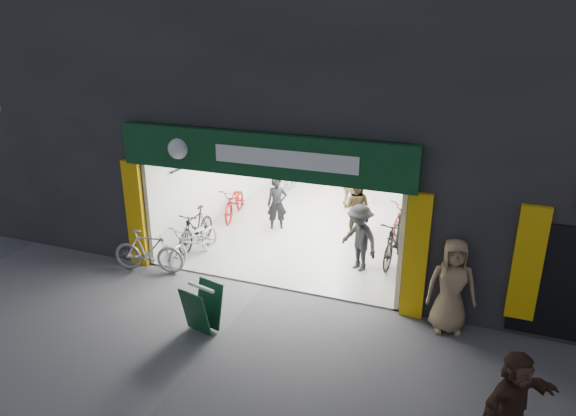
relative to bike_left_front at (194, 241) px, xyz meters
The scene contains 17 objects.
ground 2.25m from the bike_left_front, 15.91° to the right, with size 60.00×60.00×0.00m, color #56565B.
building 6.54m from the bike_left_front, 55.51° to the left, with size 17.00×10.27×8.00m.
bike_left_front is the anchor object (origin of this frame).
bike_left_midfront 0.80m from the bike_left_front, 117.85° to the left, with size 0.49×1.75×1.05m, color black.
bike_left_midback 3.02m from the bike_left_front, 97.53° to the left, with size 0.66×1.89×0.99m, color maroon.
bike_left_back 5.65m from the bike_left_front, 87.46° to the left, with size 0.47×1.66×1.00m, color #A8A9AD.
bike_right_front 4.90m from the bike_left_front, 19.96° to the left, with size 0.55×1.95×1.17m, color black.
bike_right_mid 5.98m from the bike_left_front, 40.55° to the left, with size 0.64×1.84×0.97m, color maroon.
bike_right_back 5.78m from the bike_left_front, 37.25° to the left, with size 0.45×1.59×0.95m, color #ACABB0.
parked_bike 1.14m from the bike_left_front, 127.70° to the right, with size 0.49×1.74×1.05m, color #A2A2A6.
customer_a 2.82m from the bike_left_front, 65.99° to the left, with size 0.56×0.37×1.54m, color black.
customer_b 4.45m from the bike_left_front, 41.88° to the left, with size 0.79×0.62×1.63m, color #382A19.
customer_c 4.01m from the bike_left_front, 13.06° to the left, with size 1.07×0.61×1.65m, color black.
customer_d 5.57m from the bike_left_front, 61.46° to the left, with size 0.95×0.40×1.62m, color #9B855A.
pedestrian_near 6.16m from the bike_left_front, ahead, with size 0.92×0.60×1.87m, color #957857.
pedestrian_far 7.94m from the bike_left_front, 26.48° to the right, with size 1.38×0.44×1.48m, color #3B251B.
sandwich_board 3.13m from the bike_left_front, 56.62° to the right, with size 0.72×0.74×0.92m.
Camera 1 is at (4.16, -9.32, 5.60)m, focal length 32.00 mm.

